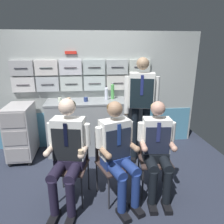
% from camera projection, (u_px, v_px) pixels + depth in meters
% --- Properties ---
extents(ground, '(4.80, 4.80, 0.04)m').
position_uv_depth(ground, '(92.00, 187.00, 2.92)').
color(ground, '#282D3C').
extents(galley_bulkhead, '(4.20, 0.14, 2.15)m').
position_uv_depth(galley_bulkhead, '(87.00, 92.00, 3.89)').
color(galley_bulkhead, '#A8AEAB').
rests_on(galley_bulkhead, ground).
extents(galley_counter, '(1.69, 0.53, 0.96)m').
position_uv_depth(galley_counter, '(95.00, 126.00, 3.82)').
color(galley_counter, '#969A9E').
rests_on(galley_counter, ground).
extents(service_trolley, '(0.40, 0.65, 0.95)m').
position_uv_depth(service_trolley, '(21.00, 131.00, 3.52)').
color(service_trolley, black).
rests_on(service_trolley, ground).
extents(folding_chair_left, '(0.48, 0.48, 0.86)m').
position_uv_depth(folding_chair_left, '(72.00, 157.00, 2.64)').
color(folding_chair_left, '#2D2D33').
rests_on(folding_chair_left, ground).
extents(crew_member_left, '(0.53, 0.69, 1.31)m').
position_uv_depth(crew_member_left, '(68.00, 148.00, 2.43)').
color(crew_member_left, black).
rests_on(crew_member_left, ground).
extents(folding_chair_center, '(0.51, 0.51, 0.86)m').
position_uv_depth(folding_chair_center, '(112.00, 156.00, 2.66)').
color(folding_chair_center, '#2D2D33').
rests_on(folding_chair_center, ground).
extents(crew_member_center, '(0.54, 0.67, 1.27)m').
position_uv_depth(crew_member_center, '(118.00, 149.00, 2.47)').
color(crew_member_center, black).
rests_on(crew_member_center, ground).
extents(folding_chair_right, '(0.44, 0.44, 0.86)m').
position_uv_depth(folding_chair_right, '(154.00, 151.00, 2.78)').
color(folding_chair_right, '#2D2D33').
rests_on(folding_chair_right, ground).
extents(crew_member_right, '(0.48, 0.61, 1.24)m').
position_uv_depth(crew_member_right, '(157.00, 147.00, 2.58)').
color(crew_member_right, black).
rests_on(crew_member_right, ground).
extents(crew_member_standing, '(0.53, 0.34, 1.73)m').
position_uv_depth(crew_member_standing, '(141.00, 102.00, 3.31)').
color(crew_member_standing, black).
rests_on(crew_member_standing, ground).
extents(water_bottle_blue_cap, '(0.06, 0.06, 0.25)m').
position_uv_depth(water_bottle_blue_cap, '(106.00, 93.00, 3.73)').
color(water_bottle_blue_cap, silver).
rests_on(water_bottle_blue_cap, galley_counter).
extents(sparkling_bottle_green, '(0.06, 0.06, 0.30)m').
position_uv_depth(sparkling_bottle_green, '(113.00, 91.00, 3.78)').
color(sparkling_bottle_green, '#50A451').
rests_on(sparkling_bottle_green, galley_counter).
extents(coffee_cup_spare, '(0.07, 0.07, 0.07)m').
position_uv_depth(coffee_cup_spare, '(86.00, 99.00, 3.62)').
color(coffee_cup_spare, navy).
rests_on(coffee_cup_spare, galley_counter).
extents(paper_cup_tan, '(0.07, 0.07, 0.06)m').
position_uv_depth(paper_cup_tan, '(69.00, 99.00, 3.66)').
color(paper_cup_tan, tan).
rests_on(paper_cup_tan, galley_counter).
extents(coffee_cup_white, '(0.06, 0.06, 0.06)m').
position_uv_depth(coffee_cup_white, '(60.00, 99.00, 3.64)').
color(coffee_cup_white, silver).
rests_on(coffee_cup_white, galley_counter).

